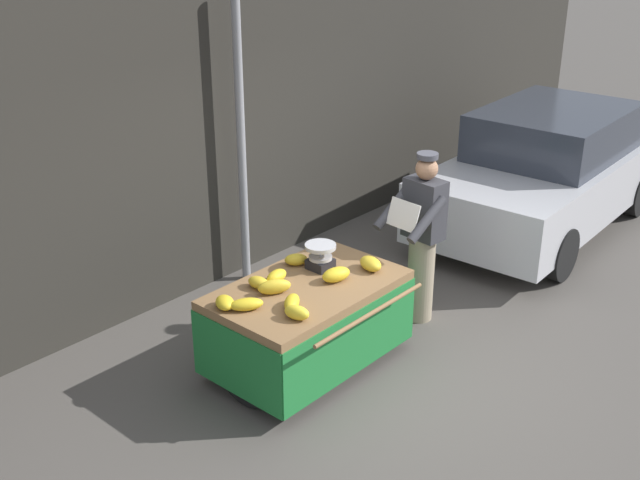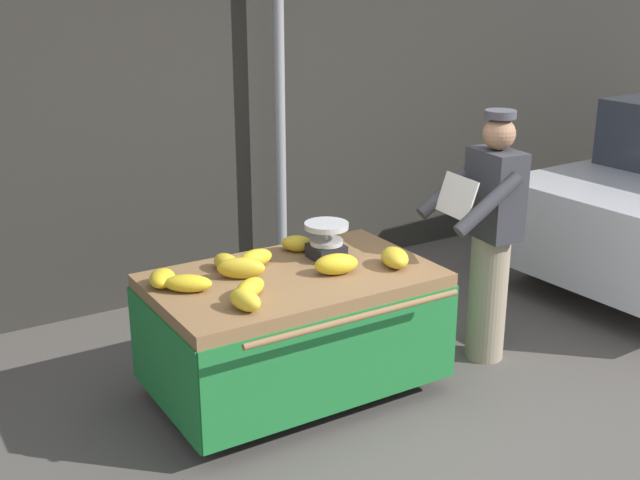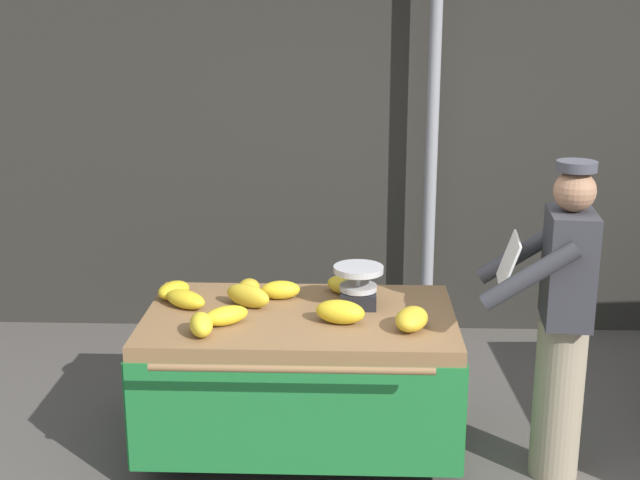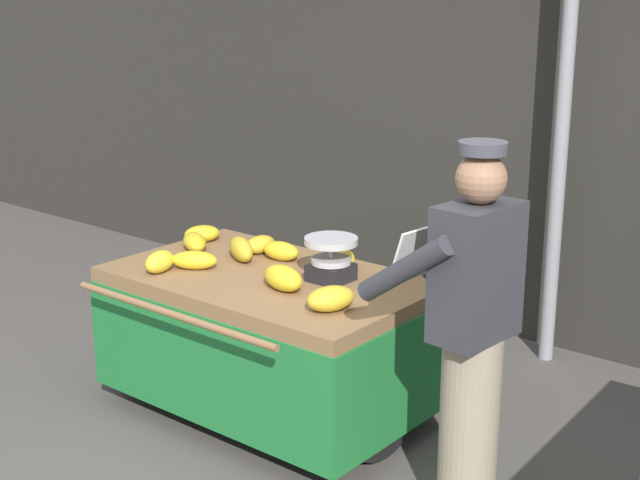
# 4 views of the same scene
# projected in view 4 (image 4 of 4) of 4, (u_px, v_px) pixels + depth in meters

# --- Properties ---
(back_wall) EXTENTS (16.00, 0.24, 3.56)m
(back_wall) POSITION_uv_depth(u_px,v_px,m) (548.00, 70.00, 5.79)
(back_wall) COLOR #2D2B26
(back_wall) RESTS_ON ground
(street_pole) EXTENTS (0.09, 0.09, 3.12)m
(street_pole) POSITION_uv_depth(u_px,v_px,m) (563.00, 115.00, 5.44)
(street_pole) COLOR gray
(street_pole) RESTS_ON ground
(banana_cart) EXTENTS (1.73, 1.24, 0.81)m
(banana_cart) POSITION_uv_depth(u_px,v_px,m) (269.00, 313.00, 4.96)
(banana_cart) COLOR olive
(banana_cart) RESTS_ON ground
(weighing_scale) EXTENTS (0.28, 0.28, 0.24)m
(weighing_scale) POSITION_uv_depth(u_px,v_px,m) (331.00, 259.00, 4.78)
(weighing_scale) COLOR black
(weighing_scale) RESTS_ON banana_cart
(banana_bunch_0) EXTENTS (0.30, 0.26, 0.10)m
(banana_bunch_0) POSITION_uv_depth(u_px,v_px,m) (195.00, 242.00, 5.33)
(banana_bunch_0) COLOR gold
(banana_bunch_0) RESTS_ON banana_cart
(banana_bunch_1) EXTENTS (0.14, 0.22, 0.10)m
(banana_bunch_1) POSITION_uv_depth(u_px,v_px,m) (260.00, 244.00, 5.28)
(banana_bunch_1) COLOR gold
(banana_bunch_1) RESTS_ON banana_cart
(banana_bunch_2) EXTENTS (0.24, 0.24, 0.10)m
(banana_bunch_2) POSITION_uv_depth(u_px,v_px,m) (343.00, 259.00, 5.01)
(banana_bunch_2) COLOR gold
(banana_bunch_2) RESTS_ON banana_cart
(banana_bunch_3) EXTENTS (0.17, 0.24, 0.12)m
(banana_bunch_3) POSITION_uv_depth(u_px,v_px,m) (160.00, 262.00, 4.93)
(banana_bunch_3) COLOR yellow
(banana_bunch_3) RESTS_ON banana_cart
(banana_bunch_4) EXTENTS (0.24, 0.29, 0.12)m
(banana_bunch_4) POSITION_uv_depth(u_px,v_px,m) (331.00, 299.00, 4.36)
(banana_bunch_4) COLOR gold
(banana_bunch_4) RESTS_ON banana_cart
(banana_bunch_5) EXTENTS (0.30, 0.24, 0.13)m
(banana_bunch_5) POSITION_uv_depth(u_px,v_px,m) (241.00, 249.00, 5.14)
(banana_bunch_5) COLOR gold
(banana_bunch_5) RESTS_ON banana_cart
(banana_bunch_6) EXTENTS (0.30, 0.22, 0.13)m
(banana_bunch_6) POSITION_uv_depth(u_px,v_px,m) (283.00, 278.00, 4.65)
(banana_bunch_6) COLOR gold
(banana_bunch_6) RESTS_ON banana_cart
(banana_bunch_7) EXTENTS (0.23, 0.26, 0.10)m
(banana_bunch_7) POSITION_uv_depth(u_px,v_px,m) (202.00, 234.00, 5.51)
(banana_bunch_7) COLOR gold
(banana_bunch_7) RESTS_ON banana_cart
(banana_bunch_8) EXTENTS (0.24, 0.15, 0.11)m
(banana_bunch_8) POSITION_uv_depth(u_px,v_px,m) (281.00, 251.00, 5.14)
(banana_bunch_8) COLOR gold
(banana_bunch_8) RESTS_ON banana_cart
(banana_bunch_9) EXTENTS (0.27, 0.24, 0.10)m
(banana_bunch_9) POSITION_uv_depth(u_px,v_px,m) (194.00, 260.00, 4.98)
(banana_bunch_9) COLOR gold
(banana_bunch_9) RESTS_ON banana_cart
(vendor_person) EXTENTS (0.61, 0.55, 1.71)m
(vendor_person) POSITION_uv_depth(u_px,v_px,m) (470.00, 337.00, 3.88)
(vendor_person) COLOR gray
(vendor_person) RESTS_ON ground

